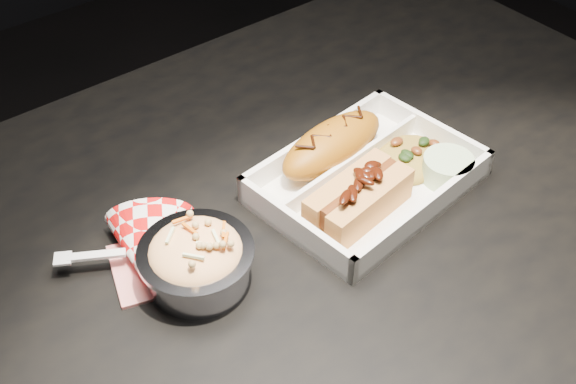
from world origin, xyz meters
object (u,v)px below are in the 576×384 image
(food_tray, at_px, (366,181))
(napkin_fork, at_px, (150,252))
(hotdog, at_px, (359,196))
(dining_table, at_px, (292,285))
(fried_pastry, at_px, (332,145))
(foil_coleslaw_cup, at_px, (196,258))

(food_tray, xyz_separation_m, napkin_fork, (-0.26, 0.05, 0.01))
(hotdog, bearing_deg, dining_table, 152.08)
(food_tray, relative_size, fried_pastry, 1.69)
(dining_table, xyz_separation_m, napkin_fork, (-0.15, 0.06, 0.11))
(dining_table, bearing_deg, napkin_fork, 158.51)
(hotdog, relative_size, napkin_fork, 0.81)
(foil_coleslaw_cup, bearing_deg, food_tray, -0.51)
(fried_pastry, relative_size, napkin_fork, 0.95)
(foil_coleslaw_cup, bearing_deg, fried_pastry, 13.00)
(dining_table, height_order, napkin_fork, napkin_fork)
(napkin_fork, bearing_deg, hotdog, 9.39)
(dining_table, distance_m, napkin_fork, 0.19)
(fried_pastry, height_order, hotdog, hotdog)
(napkin_fork, bearing_deg, food_tray, 18.97)
(food_tray, xyz_separation_m, foil_coleslaw_cup, (-0.23, 0.00, 0.02))
(fried_pastry, distance_m, foil_coleslaw_cup, 0.23)
(food_tray, xyz_separation_m, fried_pastry, (-0.01, 0.05, 0.02))
(fried_pastry, distance_m, hotdog, 0.09)
(fried_pastry, height_order, napkin_fork, napkin_fork)
(dining_table, xyz_separation_m, fried_pastry, (0.11, 0.06, 0.12))
(hotdog, height_order, foil_coleslaw_cup, foil_coleslaw_cup)
(food_tray, bearing_deg, napkin_fork, 162.42)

